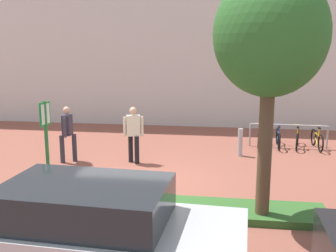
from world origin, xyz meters
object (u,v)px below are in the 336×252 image
Objects in this scene: bike_at_sign at (53,188)px; person_shirt_white at (133,131)px; parking_sign_post at (46,138)px; bollard_steel at (240,142)px; bike_rack_cluster at (288,138)px; car_silver_sedan at (96,234)px; person_suited_navy at (68,131)px; tree_sidewalk at (270,37)px.

bike_at_sign is 0.98× the size of person_shirt_white.
parking_sign_post is 6.51m from bollard_steel.
person_shirt_white is (-4.90, -2.62, 0.64)m from bike_rack_cluster.
person_shirt_white is 0.39× the size of car_silver_sedan.
parking_sign_post reaches higher than bike_at_sign.
parking_sign_post is 0.53× the size of car_silver_sedan.
car_silver_sedan reaches higher than bike_rack_cluster.
parking_sign_post reaches higher than person_suited_navy.
car_silver_sedan is at bearing -81.92° from person_shirt_white.
car_silver_sedan is at bearing -114.51° from bike_rack_cluster.
bike_rack_cluster is 2.17m from bollard_steel.
tree_sidewalk is at bearing -3.75° from bike_at_sign.
parking_sign_post is 1.39× the size of bike_at_sign.
person_shirt_white is at bearing 5.72° from person_suited_navy.
bike_at_sign is 8.46m from bike_rack_cluster.
bollard_steel is 3.50m from person_shirt_white.
person_shirt_white reaches higher than bollard_steel.
parking_sign_post is (-4.65, 0.19, -2.14)m from tree_sidewalk.
tree_sidewalk reaches higher than car_silver_sedan.
person_suited_navy is at bearing -174.28° from person_shirt_white.
bollard_steel is at bearing 47.26° from parking_sign_post.
parking_sign_post reaches higher than bollard_steel.
tree_sidewalk reaches higher than parking_sign_post.
car_silver_sedan is at bearing -64.38° from person_suited_navy.
bike_at_sign is 3.33m from person_suited_navy.
person_shirt_white is (2.00, 0.20, 0.00)m from person_suited_navy.
bike_at_sign is 3.57m from person_shirt_white.
person_suited_navy is (-6.90, -2.83, 0.64)m from bike_rack_cluster.
car_silver_sedan is (1.98, -2.86, 0.41)m from bike_at_sign.
parking_sign_post is at bearing -75.14° from person_suited_navy.
tree_sidewalk is 5.46× the size of bollard_steel.
bollard_steel is 0.20× the size of car_silver_sedan.
bollard_steel is at bearing 15.64° from person_suited_navy.
tree_sidewalk is at bearing -31.97° from person_suited_navy.
tree_sidewalk reaches higher than person_shirt_white.
person_shirt_white reaches higher than car_silver_sedan.
person_suited_navy is 0.39× the size of car_silver_sedan.
car_silver_sedan is at bearing -53.76° from parking_sign_post.
parking_sign_post reaches higher than bike_rack_cluster.
car_silver_sedan is (-2.34, -7.46, 0.31)m from bollard_steel.
bike_at_sign is 0.63× the size of bike_rack_cluster.
bike_at_sign is (-4.62, 0.30, -3.33)m from tree_sidewalk.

